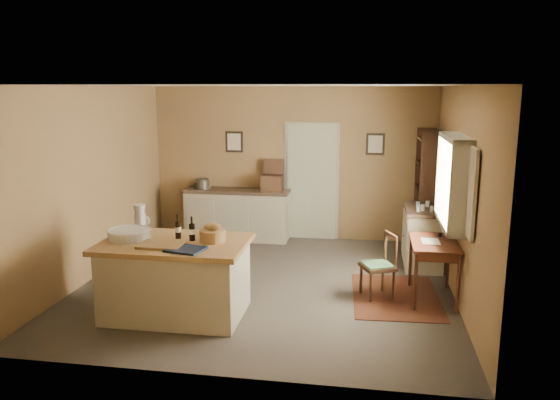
# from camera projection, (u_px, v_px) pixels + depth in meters

# --- Properties ---
(ground) EXTENTS (5.00, 5.00, 0.00)m
(ground) POSITION_uv_depth(u_px,v_px,m) (267.00, 284.00, 7.57)
(ground) COLOR #50473D
(ground) RESTS_ON ground
(wall_back) EXTENTS (5.00, 0.10, 2.70)m
(wall_back) POSITION_uv_depth(u_px,v_px,m) (292.00, 163.00, 9.71)
(wall_back) COLOR olive
(wall_back) RESTS_ON ground
(wall_front) EXTENTS (5.00, 0.10, 2.70)m
(wall_front) POSITION_uv_depth(u_px,v_px,m) (214.00, 238.00, 4.88)
(wall_front) COLOR olive
(wall_front) RESTS_ON ground
(wall_left) EXTENTS (0.10, 5.00, 2.70)m
(wall_left) POSITION_uv_depth(u_px,v_px,m) (92.00, 183.00, 7.69)
(wall_left) COLOR olive
(wall_left) RESTS_ON ground
(wall_right) EXTENTS (0.10, 5.00, 2.70)m
(wall_right) POSITION_uv_depth(u_px,v_px,m) (460.00, 194.00, 6.90)
(wall_right) COLOR olive
(wall_right) RESTS_ON ground
(ceiling) EXTENTS (5.00, 5.00, 0.00)m
(ceiling) POSITION_uv_depth(u_px,v_px,m) (265.00, 86.00, 7.02)
(ceiling) COLOR silver
(ceiling) RESTS_ON wall_back
(door) EXTENTS (0.97, 0.06, 2.11)m
(door) POSITION_uv_depth(u_px,v_px,m) (311.00, 181.00, 9.69)
(door) COLOR beige
(door) RESTS_ON ground
(framed_prints) EXTENTS (2.82, 0.02, 0.38)m
(framed_prints) POSITION_uv_depth(u_px,v_px,m) (303.00, 143.00, 9.58)
(framed_prints) COLOR black
(framed_prints) RESTS_ON ground
(window) EXTENTS (0.25, 1.99, 1.12)m
(window) POSITION_uv_depth(u_px,v_px,m) (457.00, 181.00, 6.68)
(window) COLOR #B7B190
(window) RESTS_ON ground
(work_island) EXTENTS (1.71, 1.11, 1.20)m
(work_island) POSITION_uv_depth(u_px,v_px,m) (175.00, 276.00, 6.46)
(work_island) COLOR #B7B190
(work_island) RESTS_ON ground
(sideboard) EXTENTS (1.86, 0.53, 1.18)m
(sideboard) POSITION_uv_depth(u_px,v_px,m) (238.00, 213.00, 9.75)
(sideboard) COLOR #B7B190
(sideboard) RESTS_ON ground
(rug) EXTENTS (1.19, 1.66, 0.01)m
(rug) POSITION_uv_depth(u_px,v_px,m) (396.00, 296.00, 7.12)
(rug) COLOR #4B200F
(rug) RESTS_ON ground
(writing_desk) EXTENTS (0.58, 0.94, 0.82)m
(writing_desk) POSITION_uv_depth(u_px,v_px,m) (434.00, 249.00, 6.91)
(writing_desk) COLOR #3D1C10
(writing_desk) RESTS_ON ground
(desk_chair) EXTENTS (0.51, 0.51, 0.82)m
(desk_chair) POSITION_uv_depth(u_px,v_px,m) (377.00, 267.00, 7.03)
(desk_chair) COLOR #301D12
(desk_chair) RESTS_ON ground
(right_cabinet) EXTENTS (0.57, 1.02, 0.99)m
(right_cabinet) POSITION_uv_depth(u_px,v_px,m) (423.00, 236.00, 8.30)
(right_cabinet) COLOR #B7B190
(right_cabinet) RESTS_ON ground
(shelving_unit) EXTENTS (0.34, 0.91, 2.02)m
(shelving_unit) POSITION_uv_depth(u_px,v_px,m) (430.00, 191.00, 8.93)
(shelving_unit) COLOR #301D12
(shelving_unit) RESTS_ON ground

